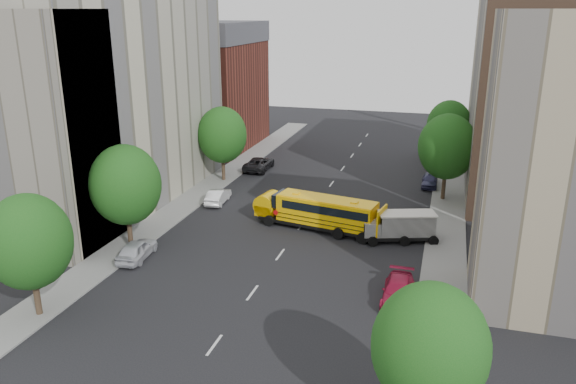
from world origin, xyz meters
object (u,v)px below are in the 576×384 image
at_px(street_tree_0, 28,242).
at_px(parked_car_1, 218,196).
at_px(street_tree_4, 447,147).
at_px(street_tree_5, 449,126).
at_px(street_tree_2, 222,135).
at_px(parked_car_2, 259,164).
at_px(parked_car_4, 430,180).
at_px(parked_car_3, 398,291).
at_px(school_bus, 318,211).
at_px(safari_truck, 400,226).
at_px(street_tree_1, 125,185).
at_px(parked_car_5, 429,151).
at_px(street_tree_3, 430,348).
at_px(parked_car_0, 137,249).

bearing_deg(street_tree_0, parked_car_1, 84.11).
relative_size(street_tree_4, street_tree_5, 1.08).
bearing_deg(street_tree_5, street_tree_2, -151.39).
distance_m(parked_car_2, parked_car_4, 18.43).
bearing_deg(parked_car_4, street_tree_2, -169.72).
bearing_deg(parked_car_3, school_bus, 126.23).
height_order(school_bus, parked_car_1, school_bus).
xyz_separation_m(street_tree_4, parked_car_4, (-1.40, 3.86, -4.43)).
bearing_deg(parked_car_4, safari_truck, -96.14).
relative_size(street_tree_1, parked_car_3, 1.74).
bearing_deg(parked_car_2, parked_car_5, -149.17).
relative_size(street_tree_0, parked_car_1, 1.86).
distance_m(street_tree_2, school_bus, 16.50).
height_order(street_tree_4, parked_car_1, street_tree_4).
bearing_deg(parked_car_2, street_tree_1, 83.73).
bearing_deg(safari_truck, street_tree_3, -100.11).
bearing_deg(safari_truck, parked_car_3, -103.23).
height_order(street_tree_0, street_tree_3, street_tree_0).
distance_m(street_tree_0, parked_car_3, 21.63).
height_order(street_tree_1, parked_car_2, street_tree_1).
relative_size(street_tree_2, school_bus, 0.76).
relative_size(street_tree_1, parked_car_1, 1.98).
height_order(street_tree_1, street_tree_3, street_tree_1).
xyz_separation_m(parked_car_2, parked_car_3, (17.68, -25.32, -0.06)).
bearing_deg(parked_car_3, street_tree_0, -159.36).
xyz_separation_m(street_tree_3, school_bus, (-9.57, 21.65, -2.89)).
height_order(street_tree_1, street_tree_4, street_tree_4).
bearing_deg(street_tree_4, street_tree_5, 90.00).
height_order(street_tree_0, parked_car_0, street_tree_0).
distance_m(street_tree_1, parked_car_0, 4.71).
bearing_deg(school_bus, parked_car_3, -42.88).
bearing_deg(street_tree_1, parked_car_3, -7.07).
relative_size(street_tree_4, school_bus, 0.79).
bearing_deg(street_tree_3, school_bus, 113.85).
distance_m(street_tree_3, parked_car_4, 36.08).
relative_size(school_bus, parked_car_3, 2.24).
distance_m(parked_car_0, parked_car_4, 30.23).
relative_size(safari_truck, parked_car_1, 1.42).
height_order(street_tree_1, parked_car_5, street_tree_1).
bearing_deg(street_tree_5, street_tree_4, -90.00).
distance_m(street_tree_3, parked_car_3, 12.33).
height_order(street_tree_0, safari_truck, street_tree_0).
bearing_deg(street_tree_4, parked_car_2, 166.22).
bearing_deg(parked_car_0, safari_truck, -159.75).
bearing_deg(school_bus, street_tree_3, -55.39).
distance_m(street_tree_4, parked_car_4, 6.04).
xyz_separation_m(street_tree_3, parked_car_0, (-20.60, 12.50, -3.74)).
relative_size(parked_car_1, parked_car_4, 1.05).
bearing_deg(street_tree_0, parked_car_0, 80.65).
relative_size(street_tree_5, parked_car_1, 1.88).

